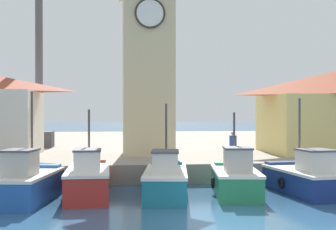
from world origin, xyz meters
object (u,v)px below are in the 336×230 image
dock_worker_near_tower (233,146)px  fishing_boat_left_inner (27,183)px  fishing_boat_mid_left (88,179)px  fishing_boat_center (166,180)px  clock_tower (148,45)px  fishing_boat_right_inner (307,178)px  fishing_boat_mid_right (236,179)px  port_crane_near (39,35)px

dock_worker_near_tower → fishing_boat_left_inner: bearing=-155.1°
fishing_boat_left_inner → fishing_boat_mid_left: fishing_boat_left_inner is taller
fishing_boat_center → clock_tower: 11.32m
fishing_boat_right_inner → dock_worker_near_tower: fishing_boat_right_inner is taller
fishing_boat_mid_right → fishing_boat_left_inner: bearing=-176.9°
fishing_boat_mid_left → dock_worker_near_tower: size_ratio=3.17×
fishing_boat_mid_right → port_crane_near: port_crane_near is taller
fishing_boat_mid_right → dock_worker_near_tower: 4.31m
fishing_boat_mid_left → dock_worker_near_tower: 8.29m
fishing_boat_mid_right → fishing_boat_right_inner: 3.24m
fishing_boat_left_inner → fishing_boat_mid_left: bearing=19.3°
fishing_boat_mid_left → fishing_boat_center: (3.33, -0.27, -0.04)m
fishing_boat_mid_right → port_crane_near: (-10.89, 15.88, 8.71)m
fishing_boat_mid_right → fishing_boat_right_inner: fishing_boat_right_inner is taller
fishing_boat_center → fishing_boat_mid_left: bearing=175.4°
fishing_boat_center → fishing_boat_mid_right: (3.08, -0.10, 0.02)m
fishing_boat_mid_left → dock_worker_near_tower: fishing_boat_mid_left is taller
fishing_boat_right_inner → clock_tower: clock_tower is taller
fishing_boat_center → fishing_boat_right_inner: 6.33m
fishing_boat_left_inner → fishing_boat_mid_right: fishing_boat_left_inner is taller
clock_tower → dock_worker_near_tower: clock_tower is taller
fishing_boat_mid_left → fishing_boat_center: 3.34m
fishing_boat_center → fishing_boat_right_inner: (6.33, -0.15, -0.01)m
fishing_boat_mid_left → fishing_boat_center: size_ratio=0.96×
fishing_boat_center → fishing_boat_mid_right: 3.09m
clock_tower → fishing_boat_mid_left: bearing=-110.5°
fishing_boat_right_inner → port_crane_near: (-14.13, 15.94, 8.74)m
fishing_boat_left_inner → fishing_boat_center: fishing_boat_left_inner is taller
fishing_boat_right_inner → port_crane_near: size_ratio=0.23×
fishing_boat_right_inner → dock_worker_near_tower: bearing=119.3°
fishing_boat_mid_left → clock_tower: (3.21, 8.56, 7.04)m
fishing_boat_left_inner → fishing_boat_center: bearing=5.8°
fishing_boat_mid_left → fishing_boat_mid_right: 6.43m
fishing_boat_mid_left → fishing_boat_right_inner: 9.67m
port_crane_near → fishing_boat_left_inner: bearing=-82.9°
fishing_boat_mid_left → dock_worker_near_tower: bearing=26.7°
port_crane_near → dock_worker_near_tower: 18.36m
fishing_boat_center → fishing_boat_right_inner: bearing=-1.4°
fishing_boat_center → dock_worker_near_tower: size_ratio=3.31×
fishing_boat_left_inner → dock_worker_near_tower: 10.84m
fishing_boat_mid_left → port_crane_near: 18.33m
fishing_boat_left_inner → clock_tower: bearing=59.1°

